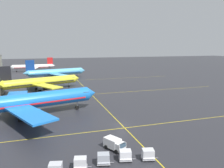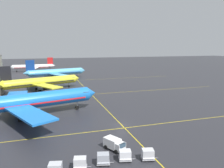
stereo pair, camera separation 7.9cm
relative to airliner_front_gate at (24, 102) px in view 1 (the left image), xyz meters
name	(u,v)px [view 1 (the left image)]	position (x,y,z in m)	size (l,w,h in m)	color
ground_plane	(122,125)	(22.64, -12.57, -4.40)	(600.00, 600.00, 0.00)	#28282D
airliner_front_gate	(24,102)	(0.00, 0.00, 0.00)	(40.98, 34.87, 12.88)	blue
airliner_second_row	(41,82)	(3.84, 35.76, -0.59)	(34.80, 29.80, 11.16)	yellow
airliner_third_row	(56,72)	(11.60, 68.42, -0.54)	(35.85, 30.53, 11.28)	#5BB7E5
airliner_far_left_stand	(33,67)	(-2.46, 112.75, -0.95)	(32.40, 27.96, 10.08)	white
taxiway_markings	(91,94)	(22.64, 22.78, -4.39)	(112.47, 123.25, 0.01)	yellow
service_truck_red_van	(115,144)	(17.08, -24.11, -3.22)	(3.59, 4.49, 2.10)	white
baggage_cart_row_second	(80,163)	(10.08, -28.56, -3.39)	(2.87, 2.10, 1.86)	#99999E
baggage_cart_row_middle	(103,159)	(13.81, -28.38, -3.39)	(2.87, 2.10, 1.86)	#99999E
baggage_cart_row_fourth	(125,155)	(17.55, -28.40, -3.39)	(2.87, 2.10, 1.86)	#99999E
baggage_cart_row_fifth	(148,154)	(21.29, -29.23, -3.39)	(2.87, 2.10, 1.86)	#99999E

